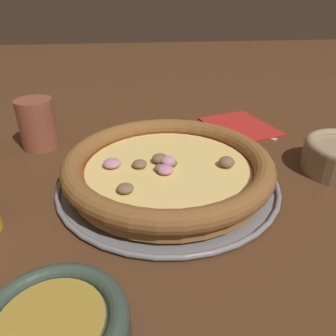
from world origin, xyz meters
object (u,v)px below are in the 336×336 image
at_px(drinking_cup, 37,124).
at_px(fork, 238,127).
at_px(pizza_tray, 168,181).
at_px(pizza, 168,167).
at_px(napkin, 240,126).

xyz_separation_m(drinking_cup, fork, (0.05, -0.42, -0.05)).
relative_size(pizza_tray, pizza, 1.07).
bearing_deg(drinking_cup, pizza_tray, -125.60).
height_order(drinking_cup, napkin, drinking_cup).
height_order(pizza_tray, napkin, pizza_tray).
bearing_deg(drinking_cup, napkin, -82.64).
xyz_separation_m(pizza, drinking_cup, (0.17, 0.23, 0.02)).
relative_size(pizza, napkin, 1.70).
bearing_deg(fork, pizza, 103.65).
relative_size(pizza, drinking_cup, 3.42).
distance_m(drinking_cup, napkin, 0.42).
height_order(pizza, fork, pizza).
xyz_separation_m(pizza, napkin, (0.22, -0.19, -0.03)).
relative_size(pizza_tray, fork, 2.40).
bearing_deg(drinking_cup, fork, -82.63).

